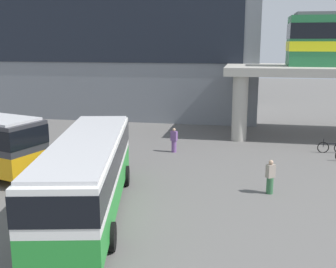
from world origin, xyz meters
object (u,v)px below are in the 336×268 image
at_px(bicycle_black, 332,147).
at_px(station_building, 126,14).
at_px(bus_main, 88,168).
at_px(pedestrian_by_bike_rack, 270,178).
at_px(pedestrian_waiting_near_stop, 174,141).

bearing_deg(bicycle_black, station_building, 141.27).
relative_size(bus_main, pedestrian_by_bike_rack, 6.90).
height_order(bus_main, pedestrian_by_bike_rack, bus_main).
bearing_deg(pedestrian_waiting_near_stop, station_building, 116.01).
xyz_separation_m(bus_main, pedestrian_waiting_near_stop, (1.71, 10.48, -1.25)).
bearing_deg(pedestrian_waiting_near_stop, bus_main, -99.24).
bearing_deg(station_building, bus_main, -77.01).
distance_m(bicycle_black, pedestrian_by_bike_rack, 9.34).
xyz_separation_m(bus_main, pedestrian_by_bike_rack, (7.46, 3.89, -1.22)).
relative_size(pedestrian_waiting_near_stop, pedestrian_by_bike_rack, 0.97).
height_order(bicycle_black, pedestrian_by_bike_rack, pedestrian_by_bike_rack).
height_order(bus_main, bicycle_black, bus_main).
bearing_deg(bus_main, bicycle_black, 46.06).
bearing_deg(pedestrian_waiting_near_stop, bicycle_black, 9.65).
height_order(bus_main, pedestrian_waiting_near_stop, bus_main).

